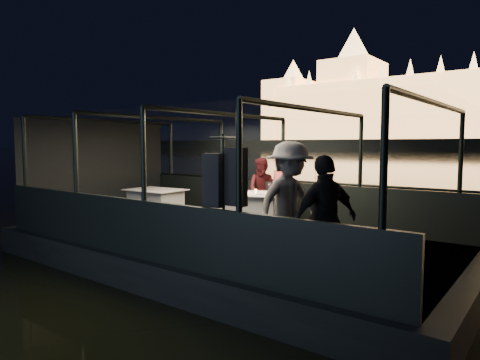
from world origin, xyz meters
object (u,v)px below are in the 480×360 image
Objects in this scene: chair_port_right at (274,207)px; chair_port_left at (263,204)px; dining_table_aft at (156,202)px; coat_stand at (224,206)px; person_woman_coral at (279,191)px; wine_bottle at (225,184)px; person_man_maroon at (263,189)px; passenger_dark at (325,217)px; dining_table_central at (247,212)px; passenger_stripe at (290,206)px.

chair_port_left is at bearing 169.26° from chair_port_right.
coat_stand is (3.92, -2.26, 0.51)m from dining_table_aft.
wine_bottle is at bearing -110.98° from person_woman_coral.
person_man_maroon is 4.21m from passenger_dark.
person_woman_coral is (0.33, 0.13, 0.30)m from chair_port_left.
person_man_maroon is at bearing -161.32° from person_woman_coral.
chair_port_right is (0.31, 0.54, 0.06)m from dining_table_central.
person_woman_coral reaches higher than dining_table_central.
wine_bottle is at bearing -178.96° from dining_table_central.
passenger_dark is (2.95, -2.99, 0.10)m from person_man_maroon.
wine_bottle is at bearing 128.77° from coat_stand.
passenger_dark is at bearing -20.12° from dining_table_aft.
dining_table_central is at bearing 4.29° from dining_table_aft.
dining_table_aft is at bearing -151.32° from chair_port_right.
wine_bottle is at bearing 5.22° from dining_table_aft.
dining_table_aft is at bearing -175.71° from dining_table_central.
person_man_maroon reaches higher than chair_port_right.
dining_table_aft is at bearing 149.98° from coat_stand.
dining_table_central is 4.54× the size of wine_bottle.
dining_table_aft is 1.50× the size of chair_port_right.
passenger_stripe is (1.71, -2.46, 0.10)m from person_woman_coral.
chair_port_right is at bearing 32.21° from wine_bottle.
person_woman_coral reaches higher than wine_bottle.
dining_table_central is at bearing 1.04° from wine_bottle.
chair_port_right is at bearing 110.04° from coat_stand.
chair_port_right is at bearing 14.43° from dining_table_aft.
dining_table_aft is 4.70m from passenger_stripe.
wine_bottle is at bearing 74.62° from passenger_stripe.
dining_table_central is 0.77m from wine_bottle.
dining_table_central is 1.00× the size of person_man_maroon.
dining_table_central is 2.53m from dining_table_aft.
chair_port_left is 4.05m from passenger_dark.
coat_stand is 3.69m from person_man_maroon.
person_man_maroon reaches higher than chair_port_left.
person_man_maroon reaches higher than wine_bottle.
chair_port_right is (2.82, 0.73, 0.06)m from dining_table_aft.
coat_stand is at bearing -55.70° from chair_port_right.
dining_table_central is at bearing -95.86° from person_man_maroon.
coat_stand is 5.90× the size of wine_bottle.
coat_stand is (1.50, -3.18, 0.45)m from chair_port_left.
dining_table_aft is 2.03m from wine_bottle.
person_woman_coral reaches higher than person_man_maroon.
passenger_stripe is at bearing -39.54° from dining_table_central.
dining_table_aft is 2.58m from person_man_maroon.
person_woman_coral is 1.03× the size of person_man_maroon.
chair_port_left is 3.55m from coat_stand.
chair_port_right is at bearing 60.43° from dining_table_central.
chair_port_left is 0.49× the size of coat_stand.
coat_stand is at bearing -83.23° from person_man_maroon.
person_woman_coral is (2.75, 1.04, 0.36)m from dining_table_aft.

